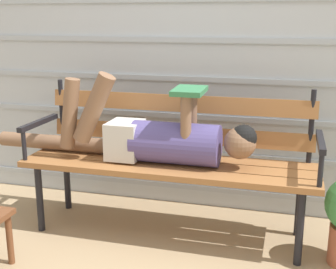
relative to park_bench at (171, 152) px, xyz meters
The scene contains 4 objects.
ground_plane 0.55m from the park_bench, 90.00° to the right, with size 12.00×12.00×0.00m, color tan.
house_siding 0.71m from the park_bench, 90.00° to the left, with size 4.33×0.08×2.12m.
park_bench is the anchor object (origin of this frame).
reclining_person 0.16m from the park_bench, 143.72° to the right, with size 1.74×0.26×0.56m.
Camera 1 is at (0.71, -2.44, 1.34)m, focal length 48.45 mm.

